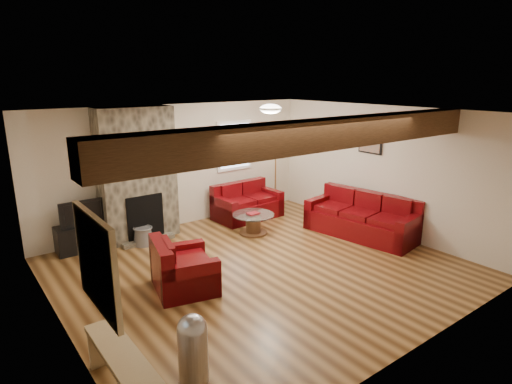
% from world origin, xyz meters
% --- Properties ---
extents(room, '(8.00, 8.00, 8.00)m').
position_xyz_m(room, '(0.00, 0.00, 1.25)').
color(room, '#513115').
rests_on(room, ground).
extents(floor, '(6.00, 6.00, 0.00)m').
position_xyz_m(floor, '(0.00, 0.00, 0.00)').
color(floor, '#513115').
rests_on(floor, ground).
extents(oak_beam, '(6.00, 0.36, 0.38)m').
position_xyz_m(oak_beam, '(0.00, -1.25, 2.31)').
color(oak_beam, '#311E0E').
rests_on(oak_beam, room).
extents(chimney_breast, '(1.40, 0.67, 2.50)m').
position_xyz_m(chimney_breast, '(-1.00, 2.49, 1.22)').
color(chimney_breast, '#36332A').
rests_on(chimney_breast, floor).
extents(back_window, '(0.90, 0.08, 1.10)m').
position_xyz_m(back_window, '(1.35, 2.71, 1.55)').
color(back_window, white).
rests_on(back_window, room).
extents(hatch_window, '(0.08, 1.00, 0.90)m').
position_xyz_m(hatch_window, '(-2.96, -1.50, 1.45)').
color(hatch_window, tan).
rests_on(hatch_window, room).
extents(ceiling_dome, '(0.40, 0.40, 0.18)m').
position_xyz_m(ceiling_dome, '(0.90, 0.90, 2.44)').
color(ceiling_dome, white).
rests_on(ceiling_dome, room).
extents(artwork_back, '(0.42, 0.06, 0.52)m').
position_xyz_m(artwork_back, '(0.15, 2.71, 1.70)').
color(artwork_back, black).
rests_on(artwork_back, room).
extents(artwork_right, '(0.06, 0.55, 0.42)m').
position_xyz_m(artwork_right, '(2.96, 0.30, 1.75)').
color(artwork_right, black).
rests_on(artwork_right, room).
extents(sofa_three, '(1.23, 2.25, 0.83)m').
position_xyz_m(sofa_three, '(2.48, 0.01, 0.41)').
color(sofa_three, '#4D0507').
rests_on(sofa_three, floor).
extents(loveseat, '(1.47, 0.88, 0.76)m').
position_xyz_m(loveseat, '(1.35, 2.23, 0.38)').
color(loveseat, '#4D0507').
rests_on(loveseat, floor).
extents(armchair_red, '(1.02, 1.11, 0.76)m').
position_xyz_m(armchair_red, '(-1.31, 0.14, 0.38)').
color(armchair_red, '#4D0507').
rests_on(armchair_red, floor).
extents(coffee_table, '(0.83, 0.83, 0.43)m').
position_xyz_m(coffee_table, '(0.86, 1.36, 0.20)').
color(coffee_table, '#4D3018').
rests_on(coffee_table, floor).
extents(tv_cabinet, '(0.96, 0.39, 0.48)m').
position_xyz_m(tv_cabinet, '(-2.04, 2.53, 0.24)').
color(tv_cabinet, black).
rests_on(tv_cabinet, floor).
extents(television, '(0.80, 0.10, 0.46)m').
position_xyz_m(television, '(-2.04, 2.53, 0.71)').
color(television, black).
rests_on(television, tv_cabinet).
extents(floor_lamp, '(0.44, 0.44, 1.71)m').
position_xyz_m(floor_lamp, '(2.40, 2.55, 1.46)').
color(floor_lamp, tan).
rests_on(floor_lamp, floor).
extents(pine_bench, '(0.30, 1.30, 0.49)m').
position_xyz_m(pine_bench, '(-2.83, -1.48, 0.24)').
color(pine_bench, tan).
rests_on(pine_bench, floor).
extents(pedal_bin, '(0.39, 0.39, 0.76)m').
position_xyz_m(pedal_bin, '(-2.19, -1.71, 0.38)').
color(pedal_bin, '#A2A1A6').
rests_on(pedal_bin, floor).
extents(coal_bucket, '(0.37, 0.37, 0.35)m').
position_xyz_m(coal_bucket, '(-1.11, 2.13, 0.17)').
color(coal_bucket, gray).
rests_on(coal_bucket, floor).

